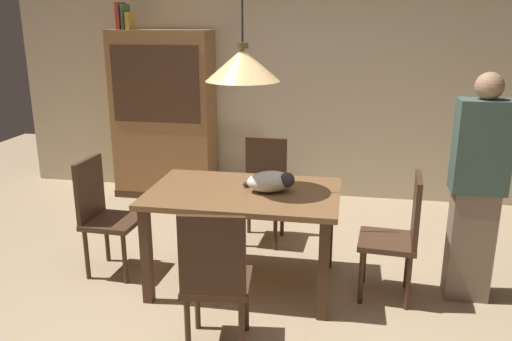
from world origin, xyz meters
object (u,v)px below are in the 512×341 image
object	(u,v)px
chair_near_front	(215,276)
book_red_tall	(121,16)
book_yellow_short	(130,21)
person_standing	(476,190)
book_green_slim	(126,17)
dining_table	(244,204)
hutch_bookcase	(164,118)
chair_far_back	(264,185)
pendant_lamp	(243,64)
chair_right_side	(399,232)
cat_sleeping	(272,181)
chair_left_side	(103,211)

from	to	relation	value
chair_near_front	book_red_tall	size ratio (longest dim) A/B	3.32
book_yellow_short	person_standing	distance (m)	3.90
book_green_slim	person_standing	bearing A→B (deg)	-28.90
dining_table	chair_near_front	distance (m)	0.89
book_yellow_short	person_standing	size ratio (longest dim) A/B	0.12
book_red_tall	book_yellow_short	xyz separation A→B (m)	(0.10, 0.00, -0.05)
book_green_slim	person_standing	distance (m)	3.96
dining_table	book_yellow_short	bearing A→B (deg)	130.22
person_standing	hutch_bookcase	bearing A→B (deg)	148.07
chair_far_back	book_yellow_short	bearing A→B (deg)	147.31
book_red_tall	pendant_lamp	bearing A→B (deg)	-48.09
pendant_lamp	person_standing	bearing A→B (deg)	3.40
chair_right_side	cat_sleeping	xyz separation A→B (m)	(-0.92, 0.03, 0.32)
hutch_bookcase	book_green_slim	bearing A→B (deg)	179.77
hutch_bookcase	book_yellow_short	distance (m)	1.10
chair_near_front	pendant_lamp	xyz separation A→B (m)	(-0.01, 0.88, 1.15)
pendant_lamp	book_yellow_short	size ratio (longest dim) A/B	6.50
chair_far_back	book_yellow_short	world-z (taller)	book_yellow_short
chair_right_side	chair_left_side	distance (m)	2.26
cat_sleeping	book_red_tall	size ratio (longest dim) A/B	1.46
chair_left_side	chair_near_front	bearing A→B (deg)	-37.78
dining_table	chair_far_back	xyz separation A→B (m)	(0.00, 0.88, -0.14)
chair_far_back	chair_near_front	world-z (taller)	same
person_standing	dining_table	bearing A→B (deg)	-176.60
pendant_lamp	book_yellow_short	xyz separation A→B (m)	(-1.63, 1.93, 0.28)
chair_far_back	dining_table	bearing A→B (deg)	-90.28
book_red_tall	hutch_bookcase	bearing A→B (deg)	-0.20
chair_left_side	chair_far_back	xyz separation A→B (m)	(1.13, 0.87, 0.00)
chair_right_side	hutch_bookcase	world-z (taller)	hutch_bookcase
chair_left_side	person_standing	size ratio (longest dim) A/B	0.57
book_green_slim	book_red_tall	bearing A→B (deg)	180.00
cat_sleeping	pendant_lamp	size ratio (longest dim) A/B	0.31
dining_table	chair_near_front	size ratio (longest dim) A/B	1.51
chair_far_back	chair_near_front	distance (m)	1.76
chair_right_side	person_standing	bearing A→B (deg)	11.55
chair_near_front	book_yellow_short	size ratio (longest dim) A/B	4.65
cat_sleeping	person_standing	bearing A→B (deg)	3.07
hutch_bookcase	book_red_tall	xyz separation A→B (m)	(-0.43, 0.00, 1.10)
chair_left_side	chair_near_front	size ratio (longest dim) A/B	1.00
chair_near_front	book_green_slim	xyz separation A→B (m)	(-1.69, 2.80, 1.47)
chair_near_front	hutch_bookcase	xyz separation A→B (m)	(-1.31, 2.80, 0.38)
book_red_tall	cat_sleeping	bearing A→B (deg)	-44.59
pendant_lamp	person_standing	size ratio (longest dim) A/B	0.80
chair_right_side	book_green_slim	world-z (taller)	book_green_slim
chair_near_front	person_standing	size ratio (longest dim) A/B	0.57
book_yellow_short	person_standing	xyz separation A→B (m)	(3.26, -1.83, -1.12)
chair_near_front	book_yellow_short	world-z (taller)	book_yellow_short
pendant_lamp	person_standing	world-z (taller)	pendant_lamp
chair_far_back	pendant_lamp	xyz separation A→B (m)	(-0.00, -0.88, 1.15)
chair_right_side	chair_near_front	size ratio (longest dim) A/B	1.00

